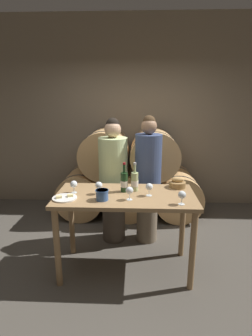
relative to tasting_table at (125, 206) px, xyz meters
name	(u,v)px	position (x,y,z in m)	size (l,w,h in m)	color
ground_plane	(125,268)	(0.00, 0.00, -0.77)	(10.00, 10.00, 0.00)	#4C473F
stone_wall_back	(131,114)	(0.00, 2.05, 0.83)	(10.00, 0.12, 3.20)	#7F705B
barrel_stack	(129,177)	(0.00, 1.50, -0.13)	(2.29, 0.87, 1.42)	tan
tasting_table	(125,206)	(0.00, 0.00, 0.00)	(1.47, 0.71, 0.90)	#99754C
person_left	(113,181)	(-0.19, 0.66, 0.06)	(0.37, 0.37, 1.65)	#4C4238
person_right	(148,180)	(0.26, 0.66, 0.09)	(0.34, 0.34, 1.68)	#756651
wine_bottle_red	(124,182)	(-0.02, 0.09, 0.24)	(0.08, 0.08, 0.33)	#193819
wine_bottle_white	(135,181)	(0.10, 0.12, 0.24)	(0.08, 0.08, 0.32)	#ADBC7F
blue_crock	(102,194)	(-0.23, -0.16, 0.19)	(0.13, 0.13, 0.11)	#335693
bread_basket	(177,183)	(0.58, 0.25, 0.18)	(0.19, 0.19, 0.13)	olive
cheese_plate	(65,198)	(-0.61, -0.14, 0.14)	(0.25, 0.25, 0.04)	white
wine_glass_far_left	(74,184)	(-0.55, 0.03, 0.23)	(0.08, 0.08, 0.14)	white
wine_glass_left	(99,186)	(-0.28, 0.00, 0.23)	(0.08, 0.08, 0.14)	white
wine_glass_center	(130,191)	(0.05, -0.15, 0.23)	(0.08, 0.08, 0.14)	white
wine_glass_right	(149,187)	(0.25, -0.03, 0.23)	(0.08, 0.08, 0.14)	white
wine_glass_far_right	(182,195)	(0.55, -0.24, 0.23)	(0.08, 0.08, 0.14)	white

